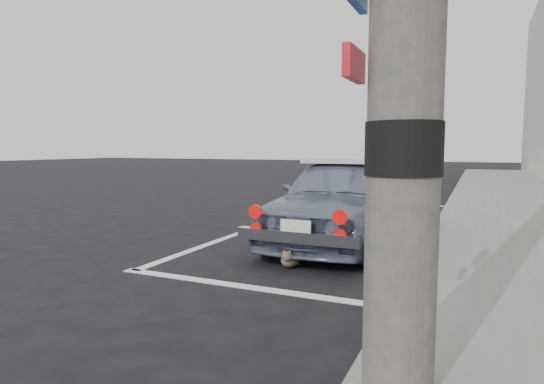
# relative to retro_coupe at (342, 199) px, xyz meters

# --- Properties ---
(ground) EXTENTS (80.00, 80.00, 0.00)m
(ground) POSITION_rel_retro_coupe_xyz_m (-0.68, -1.86, -0.60)
(ground) COLOR black
(ground) RESTS_ON ground
(pline_rear) EXTENTS (3.00, 0.12, 0.01)m
(pline_rear) POSITION_rel_retro_coupe_xyz_m (-0.18, -2.36, -0.60)
(pline_rear) COLOR silver
(pline_rear) RESTS_ON ground
(pline_front) EXTENTS (3.00, 0.12, 0.01)m
(pline_front) POSITION_rel_retro_coupe_xyz_m (-0.18, 4.64, -0.60)
(pline_front) COLOR silver
(pline_front) RESTS_ON ground
(pline_side) EXTENTS (0.12, 7.00, 0.01)m
(pline_side) POSITION_rel_retro_coupe_xyz_m (-1.58, 1.14, -0.60)
(pline_side) COLOR silver
(pline_side) RESTS_ON ground
(retro_coupe) EXTENTS (1.42, 3.52, 1.19)m
(retro_coupe) POSITION_rel_retro_coupe_xyz_m (0.00, 0.00, 0.00)
(retro_coupe) COLOR slate
(retro_coupe) RESTS_ON ground
(cat) EXTENTS (0.23, 0.43, 0.23)m
(cat) POSITION_rel_retro_coupe_xyz_m (-0.14, -1.55, -0.50)
(cat) COLOR brown
(cat) RESTS_ON ground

